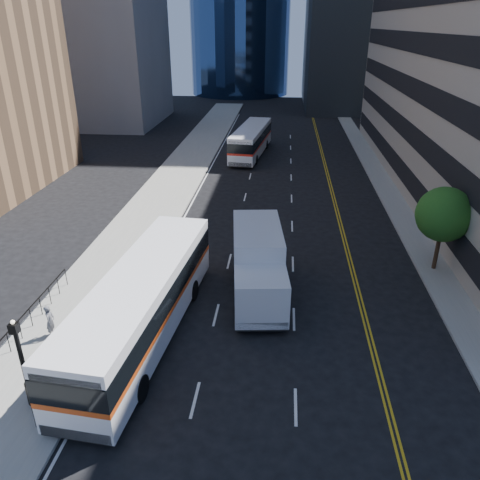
{
  "coord_description": "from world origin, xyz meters",
  "views": [
    {
      "loc": [
        -0.39,
        -17.99,
        13.68
      ],
      "look_at": [
        -2.56,
        5.24,
        2.8
      ],
      "focal_mm": 35.0,
      "sensor_mm": 36.0,
      "label": 1
    }
  ],
  "objects": [
    {
      "name": "ground",
      "position": [
        0.0,
        0.0,
        0.0
      ],
      "size": [
        160.0,
        160.0,
        0.0
      ],
      "primitive_type": "plane",
      "color": "black",
      "rests_on": "ground"
    },
    {
      "name": "sidewalk_west",
      "position": [
        -10.5,
        25.0,
        0.07
      ],
      "size": [
        5.0,
        90.0,
        0.15
      ],
      "primitive_type": "cube",
      "color": "gray",
      "rests_on": "ground"
    },
    {
      "name": "sidewalk_east",
      "position": [
        9.0,
        25.0,
        0.07
      ],
      "size": [
        2.0,
        90.0,
        0.15
      ],
      "primitive_type": "cube",
      "color": "gray",
      "rests_on": "ground"
    },
    {
      "name": "street_tree",
      "position": [
        9.0,
        8.0,
        3.64
      ],
      "size": [
        3.2,
        3.2,
        5.1
      ],
      "color": "#332114",
      "rests_on": "sidewalk_east"
    },
    {
      "name": "lamp_post",
      "position": [
        -9.0,
        -6.0,
        2.72
      ],
      "size": [
        0.28,
        0.28,
        4.56
      ],
      "color": "black",
      "rests_on": "sidewalk_west"
    },
    {
      "name": "bus_front",
      "position": [
        -6.6,
        -0.05,
        1.88
      ],
      "size": [
        4.14,
        13.6,
        3.45
      ],
      "rotation": [
        0.0,
        0.0,
        -0.09
      ],
      "color": "white",
      "rests_on": "ground"
    },
    {
      "name": "bus_rear",
      "position": [
        -4.0,
        34.08,
        1.72
      ],
      "size": [
        4.07,
        12.44,
        3.15
      ],
      "rotation": [
        0.0,
        0.0,
        -0.12
      ],
      "color": "white",
      "rests_on": "ground"
    },
    {
      "name": "box_truck",
      "position": [
        -1.48,
        4.21,
        1.9
      ],
      "size": [
        3.41,
        7.78,
        3.61
      ],
      "rotation": [
        0.0,
        0.0,
        0.11
      ],
      "color": "silver",
      "rests_on": "ground"
    },
    {
      "name": "trash_can",
      "position": [
        -9.65,
        -4.8,
        0.63
      ],
      "size": [
        0.84,
        0.84,
        0.96
      ],
      "primitive_type": "cylinder",
      "rotation": [
        0.0,
        0.0,
        -0.41
      ],
      "color": "black",
      "rests_on": "sidewalk_west"
    },
    {
      "name": "pedestrian",
      "position": [
        -10.97,
        -0.62,
        0.96
      ],
      "size": [
        0.46,
        0.64,
        1.62
      ],
      "primitive_type": "imported",
      "rotation": [
        0.0,
        0.0,
        1.7
      ],
      "color": "slate",
      "rests_on": "sidewalk_west"
    }
  ]
}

